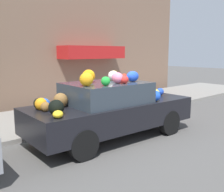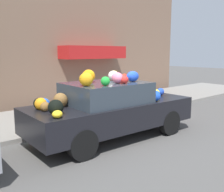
# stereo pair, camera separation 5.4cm
# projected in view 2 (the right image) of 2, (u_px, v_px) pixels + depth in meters

# --- Properties ---
(ground_plane) EXTENTS (60.00, 60.00, 0.00)m
(ground_plane) POSITION_uv_depth(u_px,v_px,m) (110.00, 137.00, 6.87)
(ground_plane) COLOR #565451
(sidewalk_curb) EXTENTS (24.00, 3.20, 0.12)m
(sidewalk_curb) POSITION_uv_depth(u_px,v_px,m) (58.00, 116.00, 8.86)
(sidewalk_curb) COLOR gray
(sidewalk_curb) RESTS_ON ground
(building_facade) EXTENTS (18.00, 1.20, 5.78)m
(building_facade) POSITION_uv_depth(u_px,v_px,m) (29.00, 35.00, 10.12)
(building_facade) COLOR #846651
(building_facade) RESTS_ON ground
(fire_hydrant) EXTENTS (0.20, 0.20, 0.70)m
(fire_hydrant) POSITION_uv_depth(u_px,v_px,m) (70.00, 109.00, 8.03)
(fire_hydrant) COLOR gold
(fire_hydrant) RESTS_ON sidewalk_curb
(art_car) EXTENTS (4.47, 1.91, 1.77)m
(art_car) POSITION_uv_depth(u_px,v_px,m) (110.00, 108.00, 6.65)
(art_car) COLOR black
(art_car) RESTS_ON ground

